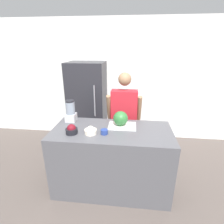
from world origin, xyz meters
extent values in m
plane|color=#564C47|center=(0.00, 0.00, 0.00)|extent=(14.00, 14.00, 0.00)
cube|color=white|center=(0.00, 2.10, 1.30)|extent=(8.00, 0.06, 2.60)
cube|color=#4C4C51|center=(0.00, 0.39, 0.48)|extent=(1.65, 0.77, 0.95)
cube|color=#232328|center=(-0.67, 1.73, 0.87)|extent=(0.74, 0.65, 1.75)
cylinder|color=gray|center=(-0.44, 1.39, 1.05)|extent=(0.02, 0.02, 0.61)
cube|color=#4C608C|center=(0.14, 1.07, 0.39)|extent=(0.33, 0.18, 0.79)
cube|color=#B21E28|center=(0.14, 1.07, 1.07)|extent=(0.44, 0.22, 0.56)
sphere|color=#936B4C|center=(0.14, 1.07, 1.54)|extent=(0.21, 0.21, 0.21)
cylinder|color=#936B4C|center=(-0.12, 1.03, 1.06)|extent=(0.07, 0.23, 0.47)
cylinder|color=#936B4C|center=(0.39, 1.03, 1.06)|extent=(0.07, 0.23, 0.47)
cube|color=white|center=(0.14, 0.52, 0.96)|extent=(0.39, 0.28, 0.01)
sphere|color=#2D6B33|center=(0.11, 0.53, 1.07)|extent=(0.21, 0.21, 0.21)
cylinder|color=black|center=(-0.51, 0.23, 0.99)|extent=(0.16, 0.16, 0.07)
sphere|color=maroon|center=(-0.51, 0.23, 1.03)|extent=(0.12, 0.12, 0.12)
cylinder|color=beige|center=(-0.26, 0.25, 0.98)|extent=(0.16, 0.16, 0.06)
sphere|color=white|center=(-0.26, 0.25, 1.01)|extent=(0.10, 0.10, 0.10)
cylinder|color=navy|center=(-0.08, 0.26, 0.99)|extent=(0.10, 0.10, 0.06)
cube|color=#B7B7BC|center=(-0.65, 0.62, 1.01)|extent=(0.15, 0.15, 0.12)
cylinder|color=gray|center=(-0.65, 0.62, 1.17)|extent=(0.14, 0.14, 0.19)
cylinder|color=black|center=(-0.65, 0.62, 1.27)|extent=(0.13, 0.13, 0.02)
camera|label=1|loc=(0.24, -1.76, 2.03)|focal=28.00mm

